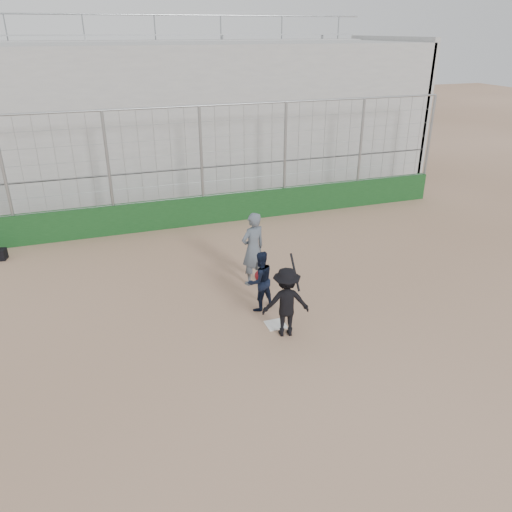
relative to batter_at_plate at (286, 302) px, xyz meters
name	(u,v)px	position (x,y,z in m)	size (l,w,h in m)	color
ground	(276,325)	(-0.08, 0.39, -0.81)	(90.00, 90.00, 0.00)	#855F48
home_plate	(276,325)	(-0.08, 0.39, -0.79)	(0.44, 0.44, 0.02)	white
backstop	(203,197)	(-0.08, 7.39, 0.15)	(18.10, 0.25, 4.04)	#123A17
bleachers	(173,117)	(-0.08, 12.34, 2.12)	(20.25, 6.70, 6.98)	#989898
batter_at_plate	(286,302)	(0.00, 0.00, 0.00)	(1.14, 0.84, 1.78)	black
catcher_crouched	(260,290)	(-0.17, 1.21, -0.29)	(0.89, 0.79, 1.04)	black
umpire	(253,252)	(0.10, 2.56, 0.09)	(0.73, 0.48, 1.80)	#4C5560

